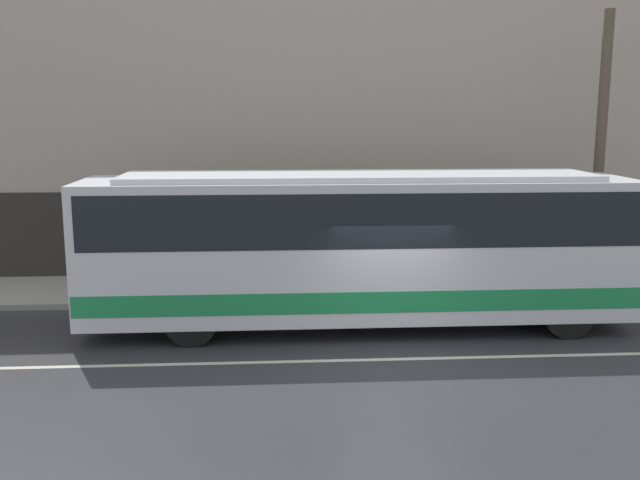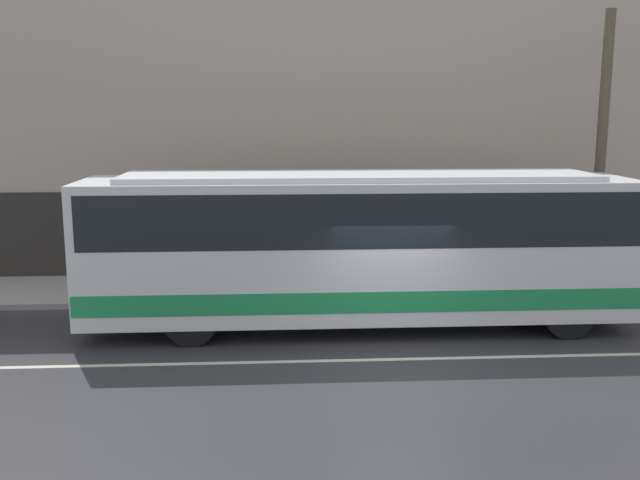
{
  "view_description": "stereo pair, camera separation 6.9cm",
  "coord_description": "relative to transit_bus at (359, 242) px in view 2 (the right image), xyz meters",
  "views": [
    {
      "loc": [
        -2.42,
        -13.17,
        4.82
      ],
      "look_at": [
        -1.4,
        2.2,
        1.99
      ],
      "focal_mm": 40.0,
      "sensor_mm": 36.0,
      "label": 1
    },
    {
      "loc": [
        -2.35,
        -13.17,
        4.82
      ],
      "look_at": [
        -1.4,
        2.2,
        1.99
      ],
      "focal_mm": 40.0,
      "sensor_mm": 36.0,
      "label": 2
    }
  ],
  "objects": [
    {
      "name": "transit_bus",
      "position": [
        0.0,
        0.0,
        0.0
      ],
      "size": [
        11.99,
        2.55,
        3.46
      ],
      "color": "silver",
      "rests_on": "ground_plane"
    },
    {
      "name": "sidewalk",
      "position": [
        0.55,
        3.34,
        -1.87
      ],
      "size": [
        60.0,
        3.08,
        0.15
      ],
      "color": "#A09E99",
      "rests_on": "ground_plane"
    },
    {
      "name": "ground_plane",
      "position": [
        0.55,
        -2.2,
        -1.95
      ],
      "size": [
        60.0,
        60.0,
        0.0
      ],
      "primitive_type": "plane",
      "color": "#333338"
    },
    {
      "name": "utility_pole_near",
      "position": [
        6.6,
        2.68,
        1.78
      ],
      "size": [
        0.27,
        0.27,
        7.16
      ],
      "color": "brown",
      "rests_on": "sidewalk"
    },
    {
      "name": "lane_stripe",
      "position": [
        0.55,
        -2.2,
        -1.94
      ],
      "size": [
        54.0,
        0.14,
        0.01
      ],
      "color": "beige",
      "rests_on": "ground_plane"
    },
    {
      "name": "building_facade",
      "position": [
        0.55,
        5.02,
        2.95
      ],
      "size": [
        60.0,
        0.35,
        10.16
      ],
      "color": "#B7A899",
      "rests_on": "ground_plane"
    },
    {
      "name": "pedestrian_waiting",
      "position": [
        -0.38,
        2.64,
        -0.96
      ],
      "size": [
        0.36,
        0.36,
        1.78
      ],
      "color": "maroon",
      "rests_on": "sidewalk"
    }
  ]
}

